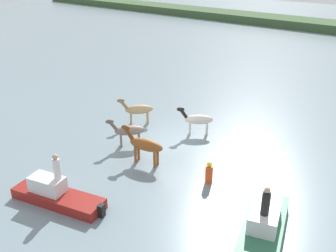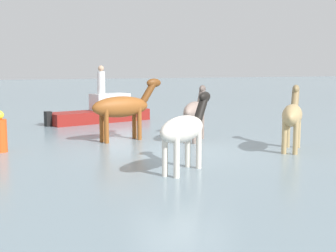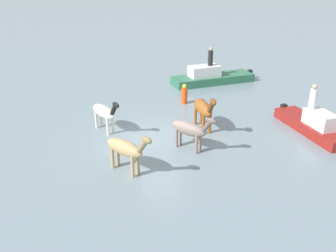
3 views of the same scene
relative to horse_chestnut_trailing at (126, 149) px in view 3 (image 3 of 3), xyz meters
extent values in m
plane|color=gray|center=(2.94, -1.03, -0.99)|extent=(151.48, 151.48, 0.00)
ellipsoid|color=tan|center=(0.06, 0.06, 0.01)|extent=(1.61, 1.68, 0.61)
cylinder|color=tan|center=(-0.20, -0.43, -0.49)|extent=(0.13, 0.13, 0.99)
cylinder|color=tan|center=(-0.42, -0.24, -0.49)|extent=(0.13, 0.13, 0.99)
cylinder|color=tan|center=(0.53, 0.36, -0.49)|extent=(0.13, 0.13, 0.99)
cylinder|color=tan|center=(0.31, 0.56, -0.49)|extent=(0.13, 0.13, 0.99)
cylinder|color=olive|center=(-0.59, -0.64, 0.40)|extent=(0.53, 0.55, 0.66)
ellipsoid|color=olive|center=(-0.72, -0.78, 0.67)|extent=(0.49, 0.50, 0.27)
ellipsoid|color=gray|center=(1.78, -2.54, -0.04)|extent=(1.51, 1.63, 0.58)
cylinder|color=gray|center=(1.55, -3.02, -0.51)|extent=(0.13, 0.13, 0.95)
cylinder|color=gray|center=(1.34, -2.84, -0.51)|extent=(0.13, 0.13, 0.95)
cylinder|color=gray|center=(2.22, -2.24, -0.51)|extent=(0.13, 0.13, 0.95)
cylinder|color=gray|center=(2.01, -2.06, -0.51)|extent=(0.13, 0.13, 0.95)
cylinder|color=#63544C|center=(1.18, -3.23, 0.34)|extent=(0.49, 0.53, 0.63)
ellipsoid|color=#63544C|center=(1.06, -3.37, 0.60)|extent=(0.46, 0.49, 0.25)
ellipsoid|color=brown|center=(3.90, -3.45, 0.09)|extent=(2.03, 0.95, 0.66)
cylinder|color=brown|center=(3.35, -3.72, -0.45)|extent=(0.14, 0.14, 1.08)
cylinder|color=brown|center=(3.29, -3.41, -0.45)|extent=(0.14, 0.14, 1.08)
cylinder|color=brown|center=(4.50, -3.49, -0.45)|extent=(0.14, 0.14, 1.08)
cylinder|color=brown|center=(4.44, -3.18, -0.45)|extent=(0.14, 0.14, 1.08)
cylinder|color=brown|center=(2.88, -3.66, 0.52)|extent=(0.63, 0.34, 0.72)
ellipsoid|color=brown|center=(2.68, -3.70, 0.81)|extent=(0.57, 0.33, 0.29)
ellipsoid|color=silver|center=(3.94, 1.23, -0.02)|extent=(1.71, 1.46, 0.59)
cylinder|color=silver|center=(3.60, 0.80, -0.50)|extent=(0.13, 0.13, 0.97)
cylinder|color=silver|center=(3.44, 1.03, -0.50)|extent=(0.13, 0.13, 0.97)
cylinder|color=silver|center=(4.44, 1.43, -0.50)|extent=(0.13, 0.13, 0.97)
cylinder|color=silver|center=(4.27, 1.66, -0.50)|extent=(0.13, 0.13, 0.97)
cylinder|color=black|center=(3.20, 0.68, 0.36)|extent=(0.55, 0.48, 0.64)
ellipsoid|color=black|center=(3.05, 0.57, 0.62)|extent=(0.50, 0.45, 0.26)
cube|color=#2D6B4C|center=(11.41, -5.23, -0.80)|extent=(3.15, 5.74, 0.67)
cube|color=silver|center=(11.21, -4.60, -0.12)|extent=(1.64, 2.23, 0.70)
cube|color=black|center=(12.27, -7.96, -0.73)|extent=(0.34, 0.31, 0.72)
cube|color=maroon|center=(3.25, -8.55, -0.82)|extent=(4.53, 2.29, 0.63)
cube|color=silver|center=(2.74, -8.69, -0.16)|extent=(1.74, 1.23, 0.70)
cube|color=black|center=(5.46, -7.98, -0.75)|extent=(0.30, 0.33, 0.68)
cylinder|color=black|center=(11.33, -4.99, 0.70)|extent=(0.32, 0.32, 0.95)
sphere|color=tan|center=(11.33, -4.99, 1.30)|extent=(0.24, 0.24, 0.24)
cylinder|color=silver|center=(3.19, -8.39, 0.67)|extent=(0.32, 0.32, 0.95)
sphere|color=tan|center=(3.19, -8.39, 1.26)|extent=(0.24, 0.24, 0.24)
cylinder|color=#E54C19|center=(7.50, -2.92, -0.54)|extent=(0.36, 0.36, 0.90)
sphere|color=yellow|center=(7.50, -2.92, 0.03)|extent=(0.24, 0.24, 0.24)
camera|label=1|loc=(15.86, -16.19, 9.12)|focal=40.32mm
camera|label=2|loc=(8.13, 10.21, 1.34)|focal=48.81mm
camera|label=3|loc=(-12.45, -0.87, 6.31)|focal=39.75mm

